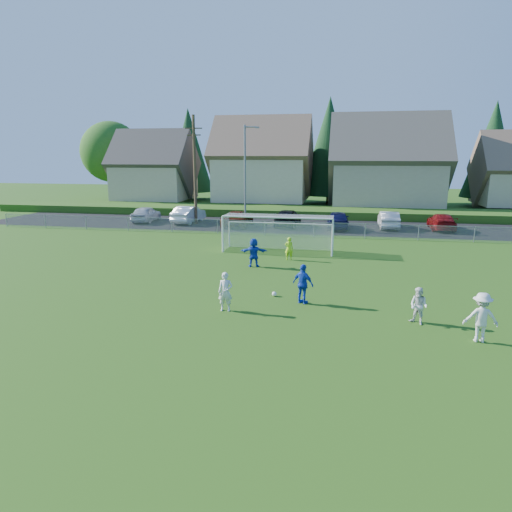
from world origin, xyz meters
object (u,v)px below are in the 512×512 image
object	(u,v)px
player_white_a	(225,292)
car_a	(146,214)
car_d	(288,218)
car_g	(442,222)
player_white_b	(419,306)
soccer_goal	(279,227)
player_blue_b	(254,252)
car_f	(388,220)
soccer_ball	(274,294)
car_b	(189,214)
car_e	(338,220)
player_white_c	(481,317)
player_blue_a	(303,284)
car_c	(238,218)
goalkeeper	(289,249)

from	to	relation	value
player_white_a	car_a	world-z (taller)	player_white_a
car_d	car_g	xyz separation A→B (m)	(13.50, 0.44, -0.04)
player_white_b	soccer_goal	size ratio (longest dim) A/B	0.20
player_blue_b	player_white_b	bearing A→B (deg)	126.52
player_white_a	car_f	distance (m)	25.80
soccer_ball	car_a	xyz separation A→B (m)	(-16.06, 21.53, 0.66)
car_b	car_g	distance (m)	23.19
car_e	player_white_b	bearing A→B (deg)	96.82
car_d	car_f	xyz separation A→B (m)	(9.01, 0.49, 0.01)
player_white_c	player_blue_a	size ratio (longest dim) A/B	1.01
car_a	car_d	distance (m)	14.01
player_white_a	car_g	xyz separation A→B (m)	(13.17, 24.24, -0.12)
car_b	player_blue_b	bearing A→B (deg)	124.70
car_c	player_blue_a	bearing A→B (deg)	108.67
goalkeeper	car_c	world-z (taller)	goalkeeper
player_white_c	player_blue_b	bearing A→B (deg)	-40.10
soccer_ball	goalkeeper	world-z (taller)	goalkeeper
soccer_ball	soccer_goal	bearing A→B (deg)	97.17
car_a	car_c	distance (m)	9.49
player_white_a	player_blue_a	bearing A→B (deg)	21.63
car_d	player_white_a	bearing A→B (deg)	91.58
goalkeeper	car_d	size ratio (longest dim) A/B	0.28
goalkeeper	car_c	size ratio (longest dim) A/B	0.29
soccer_ball	player_white_a	size ratio (longest dim) A/B	0.13
goalkeeper	car_a	size ratio (longest dim) A/B	0.32
player_blue_b	car_e	size ratio (longest dim) A/B	0.36
soccer_ball	car_b	xyz separation A→B (m)	(-11.73, 21.72, 0.70)
car_e	soccer_goal	distance (m)	11.22
player_blue_b	car_g	xyz separation A→B (m)	(13.53, 16.38, -0.14)
soccer_goal	player_white_c	bearing A→B (deg)	-56.78
player_blue_a	car_g	xyz separation A→B (m)	(10.06, 22.64, -0.18)
player_blue_b	goalkeeper	size ratio (longest dim) A/B	1.18
player_white_b	car_c	world-z (taller)	player_white_b
player_white_c	car_g	world-z (taller)	player_white_c
player_white_c	goalkeeper	bearing A→B (deg)	-51.64
car_a	soccer_goal	size ratio (longest dim) A/B	0.61
soccer_ball	car_e	distance (m)	20.87
car_d	soccer_goal	world-z (taller)	soccer_goal
player_white_b	player_blue_b	size ratio (longest dim) A/B	0.86
player_white_a	player_blue_a	distance (m)	3.50
soccer_goal	car_d	bearing A→B (deg)	93.89
goalkeeper	car_d	bearing A→B (deg)	-88.98
soccer_ball	soccer_goal	size ratio (longest dim) A/B	0.03
car_e	soccer_goal	world-z (taller)	soccer_goal
soccer_ball	player_blue_b	distance (m)	5.91
player_white_c	car_g	distance (m)	25.93
player_white_c	car_e	xyz separation A→B (m)	(-5.37, 24.53, -0.09)
soccer_ball	soccer_goal	xyz separation A→B (m)	(-1.28, 10.19, 1.52)
car_b	car_d	world-z (taller)	car_b
soccer_ball	car_g	world-z (taller)	car_g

